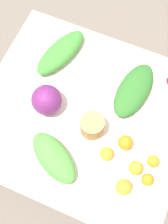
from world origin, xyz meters
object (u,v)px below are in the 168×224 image
object	(u,v)px
paper_bag	(92,126)
greens_bunch_scallion	(54,158)
orange_2	(107,154)
orange_4	(125,143)
orange_0	(136,168)
cabbage_purple	(47,100)
orange_3	(123,187)
greens_bunch_beet_tops	(134,90)
orange_1	(153,161)
orange_5	(148,180)
greens_bunch_dandelion	(61,52)

from	to	relation	value
paper_bag	greens_bunch_scallion	world-z (taller)	paper_bag
orange_2	orange_4	distance (m)	0.12
paper_bag	orange_0	distance (m)	0.31
cabbage_purple	paper_bag	size ratio (longest dim) A/B	1.30
orange_0	orange_4	xyz separation A→B (m)	(-0.10, 0.10, 0.00)
orange_3	orange_4	size ratio (longest dim) A/B	1.04
orange_2	orange_4	xyz separation A→B (m)	(0.07, 0.09, 0.00)
greens_bunch_beet_tops	orange_0	size ratio (longest dim) A/B	4.87
greens_bunch_beet_tops	orange_1	bearing A→B (deg)	-55.84
greens_bunch_scallion	orange_2	size ratio (longest dim) A/B	4.38
orange_1	orange_3	bearing A→B (deg)	-117.44
paper_bag	orange_5	world-z (taller)	paper_bag
cabbage_purple	orange_1	bearing A→B (deg)	-6.96
paper_bag	orange_0	size ratio (longest dim) A/B	1.71
orange_3	orange_5	world-z (taller)	orange_3
greens_bunch_dandelion	orange_2	xyz separation A→B (m)	(0.47, -0.46, -0.00)
cabbage_purple	orange_2	size ratio (longest dim) A/B	2.30
greens_bunch_scallion	greens_bunch_beet_tops	xyz separation A→B (m)	(0.25, 0.53, -0.00)
paper_bag	orange_4	xyz separation A→B (m)	(0.19, -0.01, -0.02)
orange_1	orange_4	distance (m)	0.17
orange_5	orange_4	bearing A→B (deg)	141.41
orange_0	orange_5	distance (m)	0.08
orange_2	orange_3	world-z (taller)	orange_3
greens_bunch_scallion	orange_4	size ratio (longest dim) A/B	3.99
cabbage_purple	orange_2	xyz separation A→B (m)	(0.40, -0.14, -0.05)
greens_bunch_dandelion	orange_5	distance (m)	0.87
greens_bunch_scallion	greens_bunch_dandelion	distance (m)	0.63
greens_bunch_dandelion	orange_1	size ratio (longest dim) A/B	5.80
cabbage_purple	orange_5	bearing A→B (deg)	-15.58
greens_bunch_dandelion	cabbage_purple	bearing A→B (deg)	-77.93
orange_4	orange_1	bearing A→B (deg)	-11.85
orange_0	orange_4	size ratio (longest dim) A/B	0.94
greens_bunch_scallion	orange_3	distance (m)	0.38
orange_5	paper_bag	bearing A→B (deg)	158.19
greens_bunch_beet_tops	orange_4	world-z (taller)	greens_bunch_beet_tops
paper_bag	orange_4	distance (m)	0.20
greens_bunch_scallion	orange_5	distance (m)	0.49
greens_bunch_scallion	orange_1	distance (m)	0.51
orange_0	paper_bag	bearing A→B (deg)	158.42
cabbage_purple	orange_5	world-z (taller)	cabbage_purple
paper_bag	orange_4	bearing A→B (deg)	-2.79
orange_2	orange_4	bearing A→B (deg)	53.87
orange_0	orange_4	distance (m)	0.14
orange_2	orange_0	bearing A→B (deg)	-3.64
orange_4	orange_5	size ratio (longest dim) A/B	1.24
greens_bunch_scallion	orange_0	xyz separation A→B (m)	(0.41, 0.12, -0.01)
paper_bag	orange_5	xyz separation A→B (m)	(0.37, -0.15, -0.03)
greens_bunch_dandelion	orange_0	distance (m)	0.79
orange_0	orange_3	xyz separation A→B (m)	(-0.02, -0.12, 0.00)
greens_bunch_scallion	greens_bunch_dandelion	size ratio (longest dim) A/B	0.85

